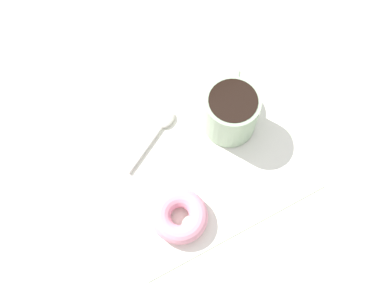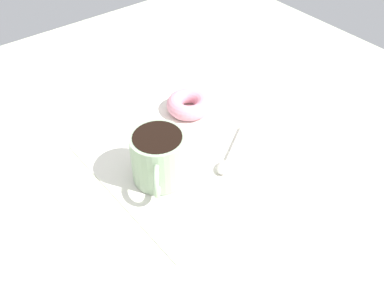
# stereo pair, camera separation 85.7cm
# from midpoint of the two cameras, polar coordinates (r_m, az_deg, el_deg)

# --- Properties ---
(ground_plane) EXTENTS (1.20, 1.20, 0.02)m
(ground_plane) POSITION_cam_midpoint_polar(r_m,az_deg,el_deg) (0.65, -6.74, -35.70)
(ground_plane) COLOR beige
(napkin) EXTENTS (0.34, 0.34, 0.00)m
(napkin) POSITION_cam_midpoint_polar(r_m,az_deg,el_deg) (0.63, -6.36, -35.02)
(napkin) COLOR white
(napkin) RESTS_ON ground_plane
(coffee_cup) EXTENTS (0.11, 0.10, 0.09)m
(coffee_cup) POSITION_cam_midpoint_polar(r_m,az_deg,el_deg) (0.58, 1.04, -31.49)
(coffee_cup) COLOR #9EB793
(coffee_cup) RESTS_ON napkin
(donut) EXTENTS (0.09, 0.09, 0.03)m
(donut) POSITION_cam_midpoint_polar(r_m,az_deg,el_deg) (0.66, -9.63, -45.74)
(donut) COLOR pink
(donut) RESTS_ON napkin
(spoon) EXTENTS (0.08, 0.12, 0.01)m
(spoon) POSITION_cam_midpoint_polar(r_m,az_deg,el_deg) (0.63, -12.13, -31.36)
(spoon) COLOR #B7B2A8
(spoon) RESTS_ON napkin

